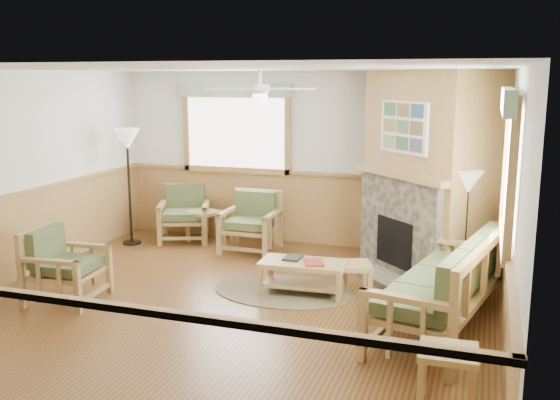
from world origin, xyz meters
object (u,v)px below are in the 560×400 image
(coffee_table, at_px, (303,278))
(footstool, at_px, (353,278))
(armchair_left, at_px, (66,265))
(floor_lamp_right, at_px, (465,233))
(end_table_sofa, at_px, (447,379))
(armchair_back_right, at_px, (250,222))
(end_table_chairs, at_px, (204,226))
(sofa, at_px, (442,284))
(armchair_back_left, at_px, (184,213))
(floor_lamp_left, at_px, (129,187))

(coffee_table, bearing_deg, footstool, 19.44)
(armchair_left, height_order, floor_lamp_right, floor_lamp_right)
(coffee_table, distance_m, end_table_sofa, 2.89)
(armchair_back_right, distance_m, footstool, 2.34)
(coffee_table, bearing_deg, armchair_left, -160.14)
(end_table_chairs, relative_size, footstool, 1.17)
(armchair_left, distance_m, footstool, 3.44)
(armchair_left, xyz_separation_m, end_table_sofa, (4.44, -1.13, -0.18))
(sofa, xyz_separation_m, footstool, (-1.11, 0.87, -0.32))
(armchair_left, bearing_deg, armchair_back_left, -5.35)
(sofa, height_order, coffee_table, sofa)
(floor_lamp_left, relative_size, floor_lamp_right, 1.20)
(armchair_left, bearing_deg, sofa, -88.65)
(coffee_table, bearing_deg, floor_lamp_left, 153.94)
(coffee_table, relative_size, end_table_sofa, 2.02)
(floor_lamp_right, bearing_deg, armchair_back_left, 164.08)
(armchair_left, relative_size, end_table_chairs, 1.72)
(armchair_left, xyz_separation_m, floor_lamp_left, (-0.66, 2.48, 0.49))
(armchair_back_left, height_order, end_table_chairs, armchair_back_left)
(end_table_chairs, bearing_deg, floor_lamp_right, -17.21)
(end_table_chairs, xyz_separation_m, floor_lamp_left, (-1.04, -0.48, 0.67))
(end_table_chairs, bearing_deg, end_table_sofa, -45.26)
(armchair_back_right, distance_m, end_table_chairs, 0.96)
(armchair_back_left, height_order, floor_lamp_left, floor_lamp_left)
(armchair_back_left, bearing_deg, end_table_chairs, -21.17)
(armchair_left, bearing_deg, footstool, -72.00)
(footstool, relative_size, floor_lamp_right, 0.28)
(end_table_chairs, height_order, floor_lamp_right, floor_lamp_right)
(end_table_chairs, bearing_deg, footstool, -30.43)
(coffee_table, xyz_separation_m, floor_lamp_left, (-3.25, 1.39, 0.71))
(end_table_sofa, bearing_deg, end_table_chairs, 134.74)
(sofa, relative_size, armchair_back_left, 2.53)
(end_table_chairs, bearing_deg, floor_lamp_left, -155.10)
(armchair_back_left, xyz_separation_m, floor_lamp_left, (-0.69, -0.48, 0.48))
(end_table_sofa, height_order, floor_lamp_right, floor_lamp_right)
(end_table_sofa, relative_size, footstool, 1.18)
(coffee_table, height_order, footstool, coffee_table)
(sofa, bearing_deg, end_table_chairs, -110.31)
(armchair_left, relative_size, floor_lamp_right, 0.57)
(end_table_sofa, bearing_deg, armchair_back_left, 137.10)
(footstool, bearing_deg, sofa, -38.12)
(sofa, distance_m, armchair_left, 4.30)
(armchair_back_left, height_order, armchair_back_right, armchair_back_right)
(end_table_sofa, relative_size, floor_lamp_right, 0.33)
(end_table_chairs, height_order, end_table_sofa, end_table_sofa)
(coffee_table, distance_m, end_table_chairs, 2.90)
(sofa, distance_m, footstool, 1.45)
(floor_lamp_left, height_order, floor_lamp_right, floor_lamp_left)
(armchair_left, bearing_deg, end_table_sofa, -109.09)
(armchair_back_left, relative_size, armchair_back_right, 0.98)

